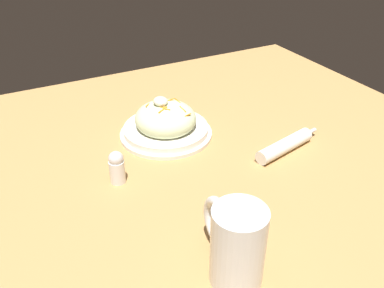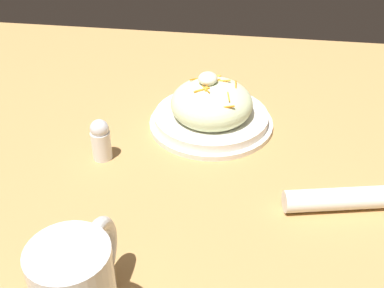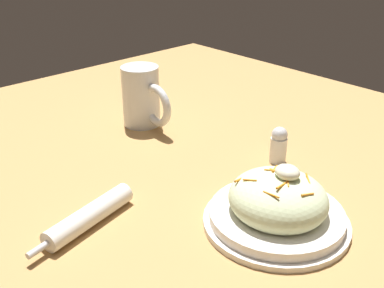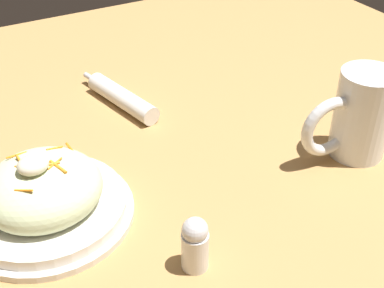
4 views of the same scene
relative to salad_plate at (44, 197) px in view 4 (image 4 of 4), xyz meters
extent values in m
plane|color=#B2844C|center=(0.25, -0.01, -0.04)|extent=(1.43, 1.43, 0.00)
cylinder|color=white|center=(0.00, 0.00, -0.03)|extent=(0.24, 0.24, 0.01)
cylinder|color=white|center=(0.00, 0.00, -0.02)|extent=(0.22, 0.22, 0.02)
ellipsoid|color=beige|center=(0.00, 0.00, 0.01)|extent=(0.16, 0.16, 0.08)
cylinder|color=orange|center=(0.03, 0.03, 0.05)|extent=(0.02, 0.01, 0.01)
cylinder|color=orange|center=(0.02, -0.02, 0.05)|extent=(0.02, 0.03, 0.01)
cylinder|color=orange|center=(-0.02, 0.04, 0.05)|extent=(0.03, 0.00, 0.00)
cylinder|color=orange|center=(-0.02, 0.02, 0.05)|extent=(0.01, 0.03, 0.01)
cylinder|color=orange|center=(0.02, -0.01, 0.05)|extent=(0.02, 0.00, 0.01)
cylinder|color=orange|center=(-0.03, -0.04, 0.05)|extent=(0.02, 0.02, 0.01)
cylinder|color=orange|center=(-0.02, 0.00, 0.05)|extent=(0.02, 0.02, 0.01)
cylinder|color=orange|center=(0.02, -0.01, 0.05)|extent=(0.02, 0.02, 0.00)
cylinder|color=orange|center=(0.05, 0.03, 0.04)|extent=(0.01, 0.02, 0.01)
ellipsoid|color=#EFEACC|center=(-0.01, -0.01, 0.06)|extent=(0.04, 0.04, 0.02)
cylinder|color=white|center=(0.48, -0.09, 0.04)|extent=(0.09, 0.09, 0.14)
cylinder|color=gold|center=(0.48, -0.09, 0.01)|extent=(0.08, 0.08, 0.08)
cylinder|color=white|center=(0.48, -0.09, 0.05)|extent=(0.08, 0.08, 0.01)
torus|color=white|center=(0.41, -0.09, 0.03)|extent=(0.10, 0.02, 0.10)
cylinder|color=white|center=(0.21, 0.22, -0.02)|extent=(0.07, 0.18, 0.03)
cylinder|color=silver|center=(0.18, 0.32, -0.02)|extent=(0.02, 0.04, 0.01)
cylinder|color=white|center=(0.13, -0.18, -0.01)|extent=(0.03, 0.03, 0.05)
sphere|color=silver|center=(0.13, -0.18, 0.03)|extent=(0.03, 0.03, 0.03)
camera|label=1|loc=(0.86, -0.37, 0.51)|focal=39.01mm
camera|label=2|loc=(0.78, 0.08, 0.46)|focal=44.96mm
camera|label=3|loc=(-0.37, 0.53, 0.42)|focal=43.90mm
camera|label=4|loc=(-0.09, -0.56, 0.46)|focal=49.05mm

